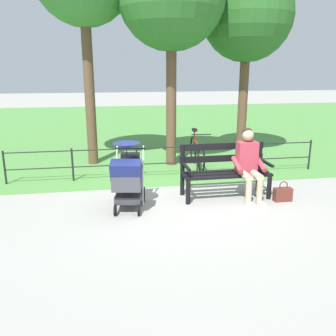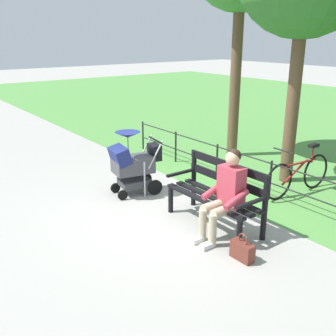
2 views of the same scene
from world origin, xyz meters
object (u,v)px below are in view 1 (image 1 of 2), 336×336
(park_bench, at_px, (224,168))
(person_on_bench, at_px, (249,162))
(stroller, at_px, (128,175))
(bicycle, at_px, (197,153))
(tree_far_right, at_px, (247,17))
(handbag, at_px, (283,194))

(park_bench, height_order, person_on_bench, person_on_bench)
(stroller, distance_m, bicycle, 2.96)
(tree_far_right, bearing_deg, handbag, 81.79)
(stroller, height_order, handbag, stroller)
(stroller, xyz_separation_m, tree_far_right, (-3.23, -3.41, 2.92))
(person_on_bench, xyz_separation_m, handbag, (-0.58, 0.23, -0.55))
(park_bench, distance_m, tree_far_right, 4.49)
(park_bench, xyz_separation_m, handbag, (-0.95, 0.45, -0.40))
(stroller, bearing_deg, handbag, 178.60)
(park_bench, relative_size, handbag, 4.33)
(park_bench, height_order, stroller, stroller)
(person_on_bench, distance_m, stroller, 2.16)
(handbag, xyz_separation_m, tree_far_right, (-0.50, -3.47, 3.39))
(park_bench, height_order, tree_far_right, tree_far_right)
(handbag, relative_size, bicycle, 0.22)
(park_bench, distance_m, bicycle, 1.99)
(tree_far_right, bearing_deg, bicycle, 35.09)
(person_on_bench, relative_size, handbag, 3.45)
(park_bench, bearing_deg, tree_far_right, -115.68)
(handbag, xyz_separation_m, bicycle, (0.97, -2.44, 0.24))
(tree_far_right, height_order, bicycle, tree_far_right)
(park_bench, bearing_deg, bicycle, -89.40)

